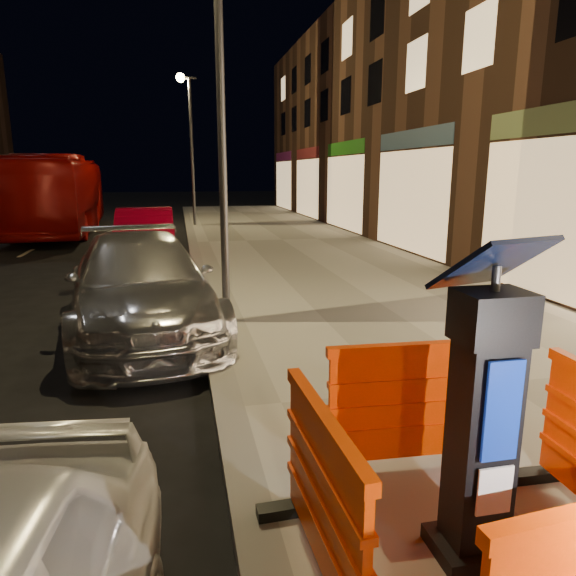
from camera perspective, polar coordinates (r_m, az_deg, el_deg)
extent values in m
plane|color=black|center=(5.29, -6.46, -14.52)|extent=(120.00, 120.00, 0.00)
cube|color=gray|center=(6.25, 22.56, -10.28)|extent=(6.00, 60.00, 0.15)
cube|color=slate|center=(5.26, -6.48, -13.79)|extent=(0.30, 60.00, 0.15)
cube|color=black|center=(3.23, 20.91, -12.95)|extent=(0.58, 0.58, 1.84)
cube|color=#FF3C00|center=(4.14, 13.25, -12.72)|extent=(1.34, 0.60, 1.02)
cube|color=#FF3C00|center=(3.07, 3.88, -22.24)|extent=(0.59, 1.33, 1.02)
imported|color=silver|center=(8.33, -15.74, -4.58)|extent=(2.73, 5.28, 1.46)
imported|color=#A3051F|center=(14.81, -15.39, 2.96)|extent=(1.67, 4.40, 1.43)
imported|color=#920808|center=(22.69, -23.84, 5.63)|extent=(3.21, 11.00, 3.03)
cylinder|color=#3F3F44|center=(7.75, -7.42, 18.11)|extent=(0.12, 0.12, 6.00)
cylinder|color=#3F3F44|center=(22.71, -10.61, 14.47)|extent=(0.12, 0.12, 6.00)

